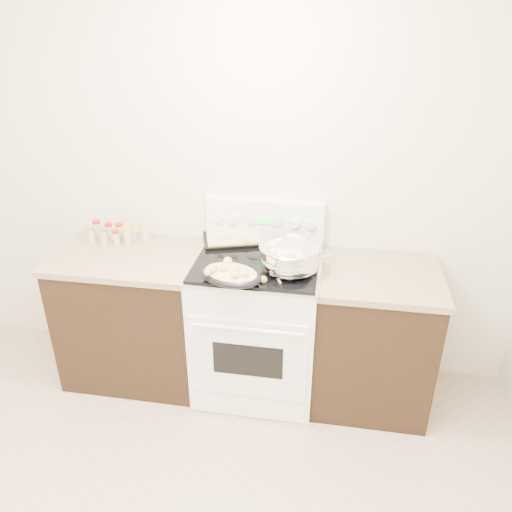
# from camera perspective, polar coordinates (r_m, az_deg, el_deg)

# --- Properties ---
(room_shell) EXTENTS (4.10, 3.60, 2.75)m
(room_shell) POSITION_cam_1_polar(r_m,az_deg,el_deg) (1.58, -21.26, 1.77)
(room_shell) COLOR beige
(room_shell) RESTS_ON ground
(counter_left) EXTENTS (0.93, 0.67, 0.92)m
(counter_left) POSITION_cam_1_polar(r_m,az_deg,el_deg) (3.48, -13.51, -6.47)
(counter_left) COLOR black
(counter_left) RESTS_ON ground
(counter_right) EXTENTS (0.73, 0.67, 0.92)m
(counter_right) POSITION_cam_1_polar(r_m,az_deg,el_deg) (3.26, 13.12, -9.00)
(counter_right) COLOR black
(counter_right) RESTS_ON ground
(kitchen_range) EXTENTS (0.78, 0.73, 1.22)m
(kitchen_range) POSITION_cam_1_polar(r_m,az_deg,el_deg) (3.25, 0.16, -7.63)
(kitchen_range) COLOR white
(kitchen_range) RESTS_ON ground
(mixing_bowl) EXTENTS (0.45, 0.45, 0.21)m
(mixing_bowl) POSITION_cam_1_polar(r_m,az_deg,el_deg) (2.88, 3.87, -0.22)
(mixing_bowl) COLOR silver
(mixing_bowl) RESTS_ON kitchen_range
(roasting_pan) EXTENTS (0.42, 0.35, 0.12)m
(roasting_pan) POSITION_cam_1_polar(r_m,az_deg,el_deg) (2.77, -2.91, -2.08)
(roasting_pan) COLOR black
(roasting_pan) RESTS_ON kitchen_range
(baking_sheet) EXTENTS (0.46, 0.38, 0.05)m
(baking_sheet) POSITION_cam_1_polar(r_m,az_deg,el_deg) (3.27, -2.46, 2.03)
(baking_sheet) COLOR black
(baking_sheet) RESTS_ON kitchen_range
(wooden_spoon) EXTENTS (0.13, 0.24, 0.04)m
(wooden_spoon) POSITION_cam_1_polar(r_m,az_deg,el_deg) (2.81, 1.30, -2.43)
(wooden_spoon) COLOR tan
(wooden_spoon) RESTS_ON kitchen_range
(blue_ladle) EXTENTS (0.17, 0.24, 0.10)m
(blue_ladle) POSITION_cam_1_polar(r_m,az_deg,el_deg) (2.90, 6.48, -1.19)
(blue_ladle) COLOR #8ECCD4
(blue_ladle) RESTS_ON kitchen_range
(spice_jars) EXTENTS (0.39, 0.14, 0.13)m
(spice_jars) POSITION_cam_1_polar(r_m,az_deg,el_deg) (3.43, -15.72, 2.54)
(spice_jars) COLOR #BFB28C
(spice_jars) RESTS_ON counter_left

